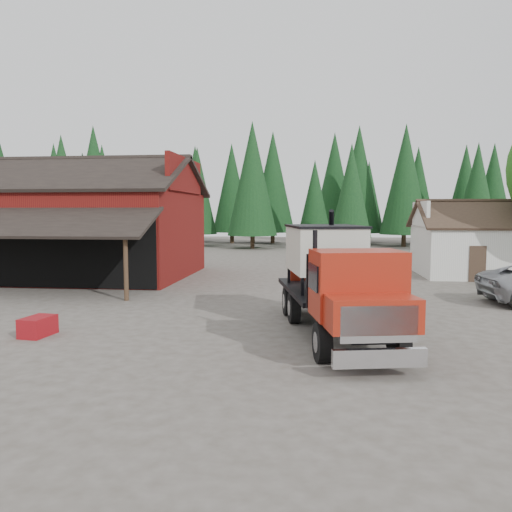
# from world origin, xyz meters

# --- Properties ---
(ground) EXTENTS (120.00, 120.00, 0.00)m
(ground) POSITION_xyz_m (0.00, 0.00, 0.00)
(ground) COLOR #4D473C
(ground) RESTS_ON ground
(red_barn) EXTENTS (12.80, 13.63, 7.18)m
(red_barn) POSITION_xyz_m (-11.00, 9.90, 2.69)
(red_barn) COLOR maroon
(red_barn) RESTS_ON ground
(farmhouse) EXTENTS (8.60, 6.42, 4.65)m
(farmhouse) POSITION_xyz_m (13.00, 13.00, 1.67)
(farmhouse) COLOR silver
(farmhouse) RESTS_ON ground
(conifer_backdrop) EXTENTS (76.00, 16.00, 16.00)m
(conifer_backdrop) POSITION_xyz_m (0.00, 42.00, 0.00)
(conifer_backdrop) COLOR black
(conifer_backdrop) RESTS_ON ground
(near_pine_a) EXTENTS (4.40, 4.40, 11.40)m
(near_pine_a) POSITION_xyz_m (-22.00, 28.00, 6.39)
(near_pine_a) COLOR #382619
(near_pine_a) RESTS_ON ground
(near_pine_b) EXTENTS (3.96, 3.96, 10.40)m
(near_pine_b) POSITION_xyz_m (6.00, 30.00, 5.89)
(near_pine_b) COLOR #382619
(near_pine_b) RESTS_ON ground
(near_pine_d) EXTENTS (5.28, 5.28, 13.40)m
(near_pine_d) POSITION_xyz_m (-4.00, 34.00, 7.39)
(near_pine_d) COLOR #382619
(near_pine_d) RESTS_ON ground
(feed_truck) EXTENTS (3.99, 9.02, 3.94)m
(feed_truck) POSITION_xyz_m (3.17, -2.97, 1.84)
(feed_truck) COLOR black
(feed_truck) RESTS_ON ground
(equip_box) EXTENTS (0.83, 1.18, 0.60)m
(equip_box) POSITION_xyz_m (-6.00, -4.26, 0.30)
(equip_box) COLOR maroon
(equip_box) RESTS_ON ground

